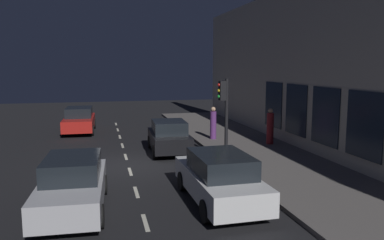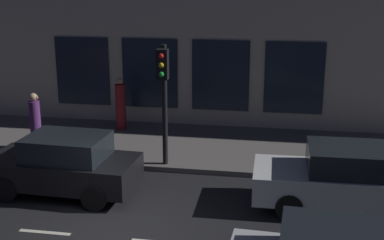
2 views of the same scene
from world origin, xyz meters
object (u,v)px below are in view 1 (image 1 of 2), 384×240
object	(u,v)px
parked_car_2	(219,178)
pedestrian_0	(270,127)
traffic_light	(224,105)
parked_car_1	(169,137)
parked_car_3	(79,120)
pedestrian_1	(213,124)
parked_car_0	(73,184)

from	to	relation	value
parked_car_2	pedestrian_0	xyz separation A→B (m)	(5.09, 7.34, 0.23)
traffic_light	pedestrian_0	bearing A→B (deg)	35.25
traffic_light	parked_car_1	xyz separation A→B (m)	(-2.07, 2.19, -1.72)
parked_car_3	pedestrian_0	xyz separation A→B (m)	(9.89, -6.88, 0.23)
parked_car_1	traffic_light	bearing A→B (deg)	-44.17
parked_car_3	pedestrian_1	distance (m)	8.85
pedestrian_0	parked_car_3	bearing A→B (deg)	101.06
traffic_light	pedestrian_0	world-z (taller)	traffic_light
traffic_light	pedestrian_0	xyz separation A→B (m)	(3.30, 2.34, -1.49)
pedestrian_0	pedestrian_1	xyz separation A→B (m)	(-2.49, 2.03, -0.02)
traffic_light	parked_car_3	bearing A→B (deg)	125.57
parked_car_1	parked_car_2	size ratio (longest dim) A/B	0.85
traffic_light	parked_car_0	xyz separation A→B (m)	(-6.14, -4.63, -1.72)
pedestrian_0	pedestrian_1	distance (m)	3.21
parked_car_1	parked_car_3	distance (m)	8.35
parked_car_2	pedestrian_1	world-z (taller)	pedestrian_1
pedestrian_0	parked_car_2	bearing A→B (deg)	-168.86
traffic_light	parked_car_1	distance (m)	3.47
parked_car_3	pedestrian_1	size ratio (longest dim) A/B	2.45
pedestrian_0	pedestrian_1	bearing A→B (deg)	96.70
pedestrian_1	parked_car_0	bearing A→B (deg)	50.21
traffic_light	parked_car_3	distance (m)	11.46
parked_car_1	parked_car_0	bearing A→B (deg)	-118.41
traffic_light	parked_car_2	bearing A→B (deg)	-109.61
parked_car_0	parked_car_3	distance (m)	13.85
traffic_light	parked_car_0	size ratio (longest dim) A/B	0.78
parked_car_3	pedestrian_1	bearing A→B (deg)	148.50
parked_car_1	pedestrian_1	world-z (taller)	pedestrian_1
traffic_light	parked_car_3	world-z (taller)	traffic_light
traffic_light	pedestrian_1	xyz separation A→B (m)	(0.81, 4.36, -1.51)
parked_car_2	pedestrian_1	xyz separation A→B (m)	(2.60, 9.37, 0.21)
traffic_light	pedestrian_1	bearing A→B (deg)	79.44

